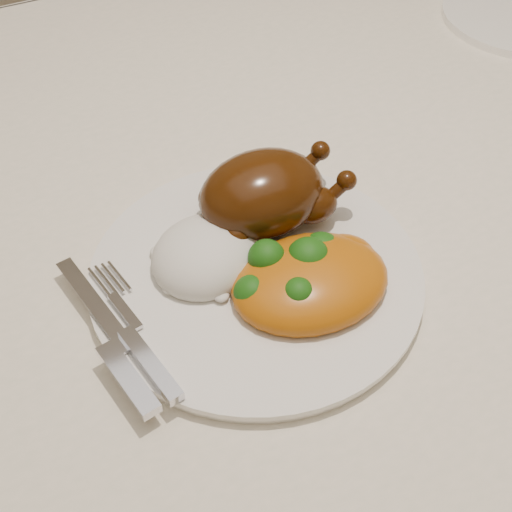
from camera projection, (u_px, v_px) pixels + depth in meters
name	position (u px, v px, depth m)	size (l,w,h in m)	color
floor	(302.00, 482.00, 1.33)	(4.00, 4.00, 0.00)	brown
dining_table	(329.00, 227.00, 0.85)	(1.60, 0.90, 0.76)	brown
tablecloth	(333.00, 180.00, 0.80)	(1.73, 1.03, 0.18)	beige
dinner_plate	(256.00, 276.00, 0.65)	(0.30, 0.30, 0.01)	white
roast_chicken	(265.00, 193.00, 0.66)	(0.15, 0.09, 0.08)	#3F1C06
rice_mound	(206.00, 256.00, 0.65)	(0.13, 0.13, 0.05)	white
mac_and_cheese	(311.00, 276.00, 0.63)	(0.15, 0.12, 0.06)	orange
cutlery	(127.00, 347.00, 0.58)	(0.05, 0.19, 0.01)	silver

